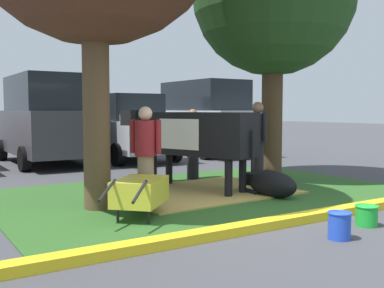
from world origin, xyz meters
name	(u,v)px	position (x,y,z in m)	size (l,w,h in m)	color
ground_plane	(280,219)	(0.00, 0.00, 0.00)	(80.00, 80.00, 0.00)	#424247
grass_island	(204,193)	(0.22, 2.26, 0.01)	(7.39, 4.82, 0.02)	#2D5B23
curb_yellow	(307,217)	(0.22, -0.31, 0.06)	(8.59, 0.24, 0.12)	yellow
hay_bedding	(201,192)	(0.16, 2.29, 0.03)	(3.20, 2.40, 0.04)	tan
cow_holstein	(192,134)	(0.16, 2.59, 1.09)	(1.55, 3.01, 1.54)	black
calf_lying	(271,184)	(1.00, 1.31, 0.24)	(0.50, 1.31, 0.48)	black
person_handler	(193,142)	(0.92, 3.75, 0.83)	(0.46, 0.34, 1.56)	black
person_visitor_near	(257,140)	(1.65, 2.43, 0.92)	(0.34, 0.53, 1.71)	black
person_visitor_far	(146,153)	(-1.23, 1.78, 0.86)	(0.37, 0.43, 1.60)	#9E7F5B
wheelbarrow	(141,192)	(-1.67, 1.07, 0.39)	(1.35, 1.35, 0.63)	gold
bucket_blue	(339,225)	(-0.12, -1.14, 0.17)	(0.29, 0.29, 0.33)	blue
bucket_green	(367,215)	(0.69, -0.91, 0.15)	(0.31, 0.31, 0.28)	green
suv_dark_grey	(46,119)	(-0.94, 8.66, 1.27)	(2.13, 4.61, 2.52)	#3D3D42
sedan_blue	(126,128)	(1.42, 8.37, 0.98)	(2.03, 4.41, 2.02)	#B7B7BC
suv_black	(204,118)	(4.44, 8.52, 1.27)	(2.13, 4.61, 2.52)	silver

